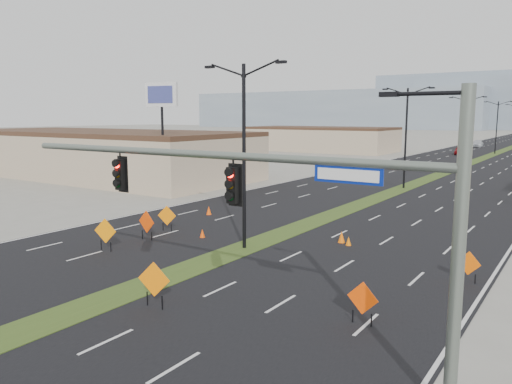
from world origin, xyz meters
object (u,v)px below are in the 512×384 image
Objects in this scene: streetlight_3 at (497,126)px; construction_sign_2 at (147,223)px; cone_1 at (349,241)px; construction_sign_3 at (154,281)px; construction_sign_5 at (469,264)px; signal_mast at (286,205)px; construction_sign_0 at (105,232)px; car_far at (478,144)px; pole_sign_west at (162,102)px; cone_0 at (202,233)px; construction_sign_4 at (363,300)px; cone_2 at (342,237)px; construction_sign_1 at (167,216)px; streetlight_1 at (406,135)px; car_left at (460,150)px; streetlight_2 at (466,129)px; cone_3 at (209,211)px; streetlight_0 at (244,151)px.

streetlight_3 reaches higher than construction_sign_2.
streetlight_3 reaches higher than cone_1.
construction_sign_3 is 13.54m from construction_sign_5.
signal_mast reaches higher than construction_sign_0.
car_far is 94.44m from pole_sign_west.
cone_0 is at bearing -158.45° from cone_1.
construction_sign_0 is 1.27× the size of construction_sign_5.
streetlight_3 is 6.35× the size of construction_sign_4.
construction_sign_2 is at bearing 150.06° from signal_mast.
signal_mast is 17.07m from construction_sign_2.
construction_sign_3 is 1.15× the size of construction_sign_4.
construction_sign_4 is at bearing -62.12° from cone_2.
car_far is 2.95× the size of construction_sign_0.
cone_0 is (-3.52, -83.42, -5.15)m from streetlight_3.
pole_sign_west is (-27.62, 18.47, 7.60)m from construction_sign_4.
car_far is at bearing 107.90° from streetlight_3.
cone_1 is at bearing -2.85° from construction_sign_1.
cone_1 is at bearing 64.99° from construction_sign_3.
streetlight_1 reaches higher than cone_0.
car_left is 2.66× the size of construction_sign_0.
construction_sign_3 is at bearing -88.09° from streetlight_2.
construction_sign_3 is 2.74× the size of cone_3.
cone_0 is 0.82× the size of cone_3.
cone_2 is 11.81m from cone_3.
streetlight_1 is 25.19m from cone_1.
car_left is 8.88× the size of cone_0.
pole_sign_west reaches higher than car_far.
construction_sign_2 is at bearing -101.19° from streetlight_1.
cone_1 is (8.08, 3.19, -0.00)m from cone_0.
signal_mast reaches higher than construction_sign_5.
construction_sign_5 is at bearing 77.24° from construction_sign_4.
streetlight_2 is 5.51× the size of construction_sign_3.
streetlight_3 is 7.03× the size of construction_sign_5.
construction_sign_0 is (-5.91, -4.68, -4.35)m from streetlight_0.
streetlight_0 is at bearing -90.00° from streetlight_1.
construction_sign_5 is at bearing 4.02° from streetlight_0.
pole_sign_west is (-18.26, 12.41, 3.11)m from streetlight_0.
construction_sign_0 is 0.17× the size of pole_sign_west.
cone_0 is at bearing 48.43° from construction_sign_2.
streetlight_3 is 9.07m from car_left.
car_far is (-7.07, 49.87, -4.65)m from streetlight_2.
construction_sign_3 is at bearing -88.67° from streetlight_3.
signal_mast is at bearing -41.23° from cone_0.
signal_mast is 9.82× the size of construction_sign_1.
construction_sign_3 is 0.18× the size of pole_sign_west.
cone_1 is 0.71m from cone_2.
streetlight_2 is 52.68m from cone_1.
signal_mast is 8.97× the size of construction_sign_3.
construction_sign_2 is 8.17m from cone_3.
car_far is at bearing 97.68° from signal_mast.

